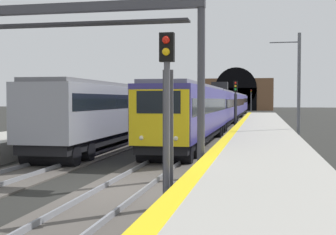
% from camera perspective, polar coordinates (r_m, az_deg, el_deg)
% --- Properties ---
extents(ground_plane, '(320.00, 320.00, 0.00)m').
position_cam_1_polar(ground_plane, '(14.69, -5.63, -9.23)').
color(ground_plane, black).
extents(platform_right, '(112.00, 3.98, 0.97)m').
position_cam_1_polar(platform_right, '(13.97, 11.52, -7.84)').
color(platform_right, '#9E9B93').
rests_on(platform_right, ground_plane).
extents(platform_right_edge_strip, '(112.00, 0.50, 0.01)m').
position_cam_1_polar(platform_right_edge_strip, '(14.00, 4.36, -5.76)').
color(platform_right_edge_strip, yellow).
rests_on(platform_right_edge_strip, platform_right).
extents(track_main_line, '(160.00, 2.94, 0.21)m').
position_cam_1_polar(track_main_line, '(14.68, -5.63, -9.08)').
color(track_main_line, '#4C4742').
rests_on(track_main_line, ground_plane).
extents(train_main_approaching, '(76.71, 2.83, 4.71)m').
position_cam_1_polar(train_main_approaching, '(57.45, 7.25, 1.49)').
color(train_main_approaching, navy).
rests_on(train_main_approaching, ground_plane).
extents(train_adjacent_platform, '(56.94, 2.96, 4.75)m').
position_cam_1_polar(train_adjacent_platform, '(46.70, 0.28, 1.40)').
color(train_adjacent_platform, gray).
rests_on(train_adjacent_platform, ground_plane).
extents(railway_signal_near, '(0.39, 0.38, 4.65)m').
position_cam_1_polar(railway_signal_near, '(12.01, -0.11, 1.43)').
color(railway_signal_near, '#4C4C54').
rests_on(railway_signal_near, ground_plane).
extents(railway_signal_mid, '(0.39, 0.38, 4.67)m').
position_cam_1_polar(railway_signal_mid, '(43.88, 8.34, 2.14)').
color(railway_signal_mid, '#38383D').
rests_on(railway_signal_mid, ground_plane).
extents(railway_signal_far, '(0.39, 0.38, 5.24)m').
position_cam_1_polar(railway_signal_far, '(109.46, 10.23, 2.29)').
color(railway_signal_far, '#4C4C54').
rests_on(railway_signal_far, ground_plane).
extents(overhead_signal_gantry, '(0.70, 9.28, 6.61)m').
position_cam_1_polar(overhead_signal_gantry, '(18.14, -10.28, 9.04)').
color(overhead_signal_gantry, '#3F3F47').
rests_on(overhead_signal_gantry, ground_plane).
extents(tunnel_portal, '(2.48, 19.36, 11.35)m').
position_cam_1_polar(tunnel_portal, '(123.76, 8.41, 2.85)').
color(tunnel_portal, brown).
rests_on(tunnel_portal, ground_plane).
extents(catenary_mast_near, '(0.22, 2.03, 7.32)m').
position_cam_1_polar(catenary_mast_near, '(31.81, 15.81, 3.68)').
color(catenary_mast_near, '#595B60').
rests_on(catenary_mast_near, ground_plane).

